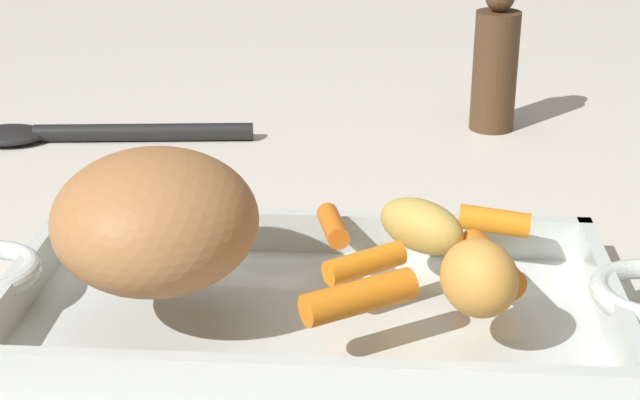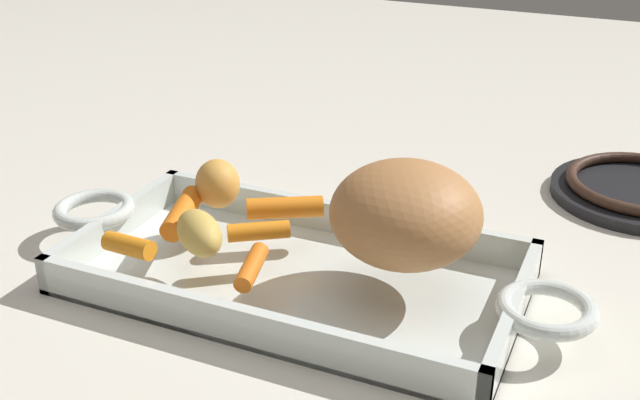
% 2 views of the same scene
% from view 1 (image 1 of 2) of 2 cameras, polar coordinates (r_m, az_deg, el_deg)
% --- Properties ---
extents(ground_plane, '(2.27, 2.27, 0.00)m').
position_cam_1_polar(ground_plane, '(0.60, -0.58, -7.21)').
color(ground_plane, silver).
extents(roasting_dish, '(0.48, 0.19, 0.03)m').
position_cam_1_polar(roasting_dish, '(0.60, -0.58, -6.29)').
color(roasting_dish, silver).
rests_on(roasting_dish, ground_plane).
extents(pork_roast, '(0.17, 0.17, 0.08)m').
position_cam_1_polar(pork_roast, '(0.56, -9.57, -1.17)').
color(pork_roast, '#AC7241').
rests_on(pork_roast, roasting_dish).
extents(baby_carrot_short, '(0.05, 0.04, 0.02)m').
position_cam_1_polar(baby_carrot_short, '(0.58, 2.62, -3.79)').
color(baby_carrot_short, orange).
rests_on(baby_carrot_short, roasting_dish).
extents(baby_carrot_long, '(0.04, 0.07, 0.02)m').
position_cam_1_polar(baby_carrot_long, '(0.58, 9.87, -3.56)').
color(baby_carrot_long, orange).
rests_on(baby_carrot_long, roasting_dish).
extents(baby_carrot_northeast, '(0.07, 0.05, 0.02)m').
position_cam_1_polar(baby_carrot_northeast, '(0.54, 2.30, -5.67)').
color(baby_carrot_northeast, orange).
rests_on(baby_carrot_northeast, roasting_dish).
extents(baby_carrot_southeast, '(0.02, 0.05, 0.02)m').
position_cam_1_polar(baby_carrot_southeast, '(0.63, 0.75, -1.49)').
color(baby_carrot_southeast, orange).
rests_on(baby_carrot_southeast, roasting_dish).
extents(baby_carrot_southwest, '(0.05, 0.02, 0.02)m').
position_cam_1_polar(baby_carrot_southwest, '(0.64, 10.12, -1.22)').
color(baby_carrot_southwest, orange).
rests_on(baby_carrot_southwest, roasting_dish).
extents(potato_golden_small, '(0.06, 0.06, 0.04)m').
position_cam_1_polar(potato_golden_small, '(0.54, 9.25, -4.52)').
color(potato_golden_small, gold).
rests_on(potato_golden_small, roasting_dish).
extents(potato_halved, '(0.07, 0.06, 0.03)m').
position_cam_1_polar(potato_halved, '(0.61, 5.92, -1.50)').
color(potato_halved, gold).
rests_on(potato_halved, roasting_dish).
extents(serving_spoon, '(0.26, 0.06, 0.02)m').
position_cam_1_polar(serving_spoon, '(0.92, -13.88, 3.78)').
color(serving_spoon, black).
rests_on(serving_spoon, ground_plane).
extents(pepper_mill, '(0.04, 0.04, 0.14)m').
position_cam_1_polar(pepper_mill, '(0.93, 10.17, 7.77)').
color(pepper_mill, '#4C331E').
rests_on(pepper_mill, ground_plane).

